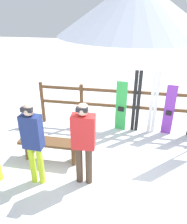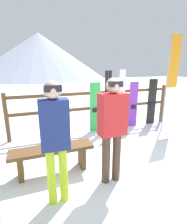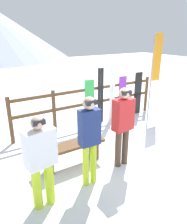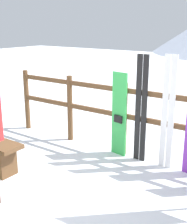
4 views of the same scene
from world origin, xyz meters
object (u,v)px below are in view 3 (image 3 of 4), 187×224
bench (73,149)px  rental_flag (155,66)px  snowboard_green (90,103)px  person_red (123,122)px  snowboard_black_stripe (138,93)px  snowboard_purple (122,97)px  person_white (41,157)px  person_navy (89,134)px  ski_pair_white (112,94)px  ski_pair_black (101,96)px

bench → rental_flag: (3.54, 1.15, 1.34)m
bench → snowboard_green: size_ratio=1.01×
person_red → snowboard_black_stripe: bearing=41.4°
snowboard_green → snowboard_purple: snowboard_green is taller
person_white → person_navy: bearing=4.6°
snowboard_green → person_navy: bearing=-121.5°
rental_flag → ski_pair_white: bearing=160.1°
snowboard_green → rental_flag: (2.13, -0.46, 1.00)m
bench → person_red: (0.87, -0.56, 0.63)m
rental_flag → snowboard_black_stripe: bearing=113.1°
person_white → ski_pair_black: 3.66m
person_white → rental_flag: (4.48, 1.96, 0.80)m
person_white → snowboard_purple: (3.60, 2.42, -0.21)m
person_white → snowboard_purple: bearing=33.9°
person_navy → rental_flag: (3.56, 1.88, 0.68)m
person_navy → rental_flag: 4.09m
snowboard_purple → rental_flag: size_ratio=0.52×
bench → person_navy: person_navy is taller
person_white → ski_pair_white: ski_pair_white is taller
person_red → snowboard_green: bearing=75.9°
snowboard_green → ski_pair_black: ski_pair_black is taller
bench → person_red: person_red is taller
ski_pair_white → rental_flag: rental_flag is taller
ski_pair_white → snowboard_black_stripe: 1.10m
person_red → snowboard_black_stripe: person_red is taller
person_white → snowboard_green: 3.38m
ski_pair_black → rental_flag: bearing=-15.0°
person_red → snowboard_purple: 2.84m
bench → snowboard_purple: bearing=31.3°
person_white → rental_flag: rental_flag is taller
bench → person_white: size_ratio=0.91×
person_navy → snowboard_green: bearing=58.5°
person_navy → snowboard_purple: size_ratio=1.23×
person_red → snowboard_purple: bearing=50.6°
ski_pair_black → snowboard_purple: ski_pair_black is taller
snowboard_black_stripe → person_navy: bearing=-145.1°
person_white → ski_pair_white: size_ratio=0.90×
person_white → person_navy: size_ratio=0.93×
person_white → ski_pair_white: (3.19, 2.42, -0.03)m
rental_flag → person_red: bearing=-147.3°
person_red → ski_pair_white: (1.38, 2.18, -0.12)m
bench → person_white: person_white is taller
person_red → snowboard_black_stripe: (2.48, 2.18, -0.27)m
ski_pair_black → snowboard_purple: bearing=-0.2°
person_red → ski_pair_white: ski_pair_white is taller
person_white → snowboard_black_stripe: size_ratio=1.09×
bench → snowboard_green: 2.17m
person_red → ski_pair_black: (0.94, 2.18, -0.13)m
ski_pair_white → bench: bearing=-144.2°
snowboard_purple → rental_flag: rental_flag is taller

